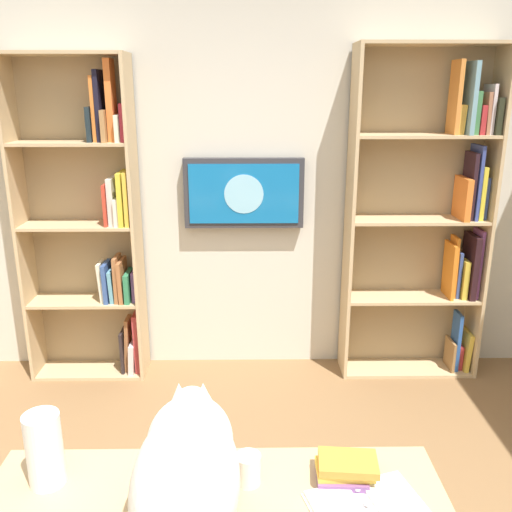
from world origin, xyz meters
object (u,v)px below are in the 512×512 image
wall_mounted_tv (245,193)px  open_binder (369,507)px  paper_towel_roll (46,449)px  coffee_mug (250,469)px  desk_book_stack (346,470)px  cat (189,470)px  bookshelf_left (434,215)px  bookshelf_right (94,224)px

wall_mounted_tv → open_binder: wall_mounted_tv is taller
wall_mounted_tv → paper_towel_roll: 2.29m
coffee_mug → desk_book_stack: size_ratio=0.49×
cat → paper_towel_roll: cat is taller
bookshelf_left → cat: bookshelf_left is taller
open_binder → paper_towel_roll: bearing=-7.5°
bookshelf_right → open_binder: bookshelf_right is taller
paper_towel_roll → desk_book_stack: (-0.92, 0.00, -0.08)m
open_binder → coffee_mug: bearing=-19.1°
cat → paper_towel_roll: size_ratio=2.91×
cat → desk_book_stack: bearing=-160.1°
paper_towel_roll → desk_book_stack: bearing=179.8°
open_binder → desk_book_stack: desk_book_stack is taller
desk_book_stack → paper_towel_roll: bearing=-0.2°
desk_book_stack → bookshelf_left: bearing=-113.7°
coffee_mug → bookshelf_left: bearing=-120.1°
wall_mounted_tv → desk_book_stack: size_ratio=4.10×
bookshelf_left → desk_book_stack: 2.32m
bookshelf_right → open_binder: bearing=121.5°
cat → open_binder: cat is taller
paper_towel_roll → open_binder: bearing=172.5°
cat → paper_towel_roll: bearing=-20.7°
open_binder → cat: bearing=4.9°
bookshelf_right → desk_book_stack: size_ratio=10.98×
bookshelf_right → cat: (-0.85, 2.27, -0.14)m
bookshelf_right → paper_towel_roll: (-0.40, 2.10, -0.20)m
bookshelf_left → desk_book_stack: bearing=66.3°
wall_mounted_tv → bookshelf_left: bearing=176.4°
open_binder → desk_book_stack: size_ratio=1.94×
paper_towel_roll → bookshelf_right: bearing=-79.2°
bookshelf_left → cat: 2.67m
bookshelf_right → coffee_mug: bearing=115.8°
bookshelf_left → paper_towel_roll: size_ratio=9.20×
open_binder → bookshelf_right: bearing=-58.5°
coffee_mug → desk_book_stack: coffee_mug is taller
bookshelf_left → desk_book_stack: bookshelf_left is taller
bookshelf_right → cat: size_ratio=3.08×
bookshelf_right → wall_mounted_tv: bearing=-175.4°
wall_mounted_tv → coffee_mug: 2.24m
wall_mounted_tv → cat: bearing=86.6°
open_binder → coffee_mug: 0.37m
bookshelf_left → wall_mounted_tv: (1.25, -0.08, 0.13)m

